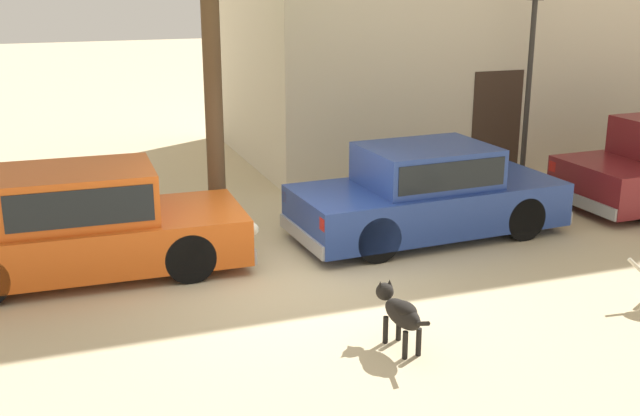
{
  "coord_description": "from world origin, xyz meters",
  "views": [
    {
      "loc": [
        -2.89,
        -9.18,
        3.93
      ],
      "look_at": [
        0.53,
        0.2,
        0.9
      ],
      "focal_mm": 43.61,
      "sensor_mm": 36.0,
      "label": 1
    }
  ],
  "objects_px": {
    "street_lamp": "(531,58)",
    "parked_sedan_second": "(427,192)",
    "parked_sedan_nearest": "(84,223)",
    "stray_dog_spotted": "(400,311)"
  },
  "relations": [
    {
      "from": "parked_sedan_nearest",
      "to": "stray_dog_spotted",
      "type": "distance_m",
      "value": 4.6
    },
    {
      "from": "stray_dog_spotted",
      "to": "parked_sedan_second",
      "type": "bearing_deg",
      "value": -37.48
    },
    {
      "from": "stray_dog_spotted",
      "to": "street_lamp",
      "type": "xyz_separation_m",
      "value": [
        5.31,
        5.56,
        1.97
      ]
    },
    {
      "from": "stray_dog_spotted",
      "to": "street_lamp",
      "type": "relative_size",
      "value": 0.28
    },
    {
      "from": "parked_sedan_nearest",
      "to": "street_lamp",
      "type": "height_order",
      "value": "street_lamp"
    },
    {
      "from": "parked_sedan_nearest",
      "to": "stray_dog_spotted",
      "type": "bearing_deg",
      "value": -47.02
    },
    {
      "from": "street_lamp",
      "to": "parked_sedan_second",
      "type": "bearing_deg",
      "value": -145.46
    },
    {
      "from": "parked_sedan_second",
      "to": "street_lamp",
      "type": "distance_m",
      "value": 4.32
    },
    {
      "from": "parked_sedan_second",
      "to": "stray_dog_spotted",
      "type": "height_order",
      "value": "parked_sedan_second"
    },
    {
      "from": "parked_sedan_second",
      "to": "street_lamp",
      "type": "relative_size",
      "value": 1.18
    }
  ]
}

